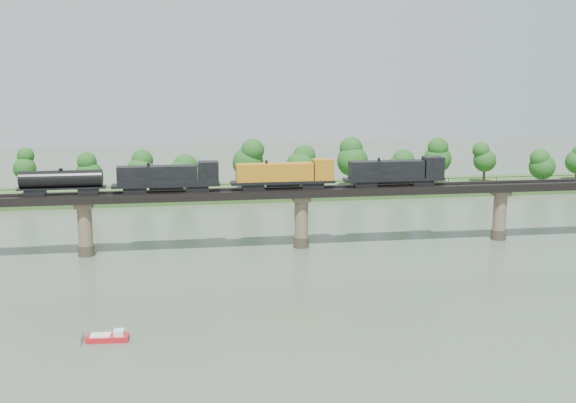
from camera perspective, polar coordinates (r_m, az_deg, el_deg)
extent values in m
plane|color=#3F4E3D|center=(110.38, 3.70, -7.60)|extent=(400.00, 400.00, 0.00)
cube|color=#2D5020|center=(191.52, -1.72, 0.82)|extent=(300.00, 24.00, 1.60)
cylinder|color=#473A2D|center=(137.54, -15.64, -3.73)|extent=(3.00, 3.00, 2.00)
cylinder|color=#79644F|center=(136.47, -15.74, -1.91)|extent=(2.60, 2.60, 9.00)
cube|color=#79644F|center=(135.64, -15.83, -0.26)|extent=(3.20, 3.20, 1.00)
cylinder|color=#473A2D|center=(138.31, 1.05, -3.22)|extent=(3.00, 3.00, 2.00)
cylinder|color=#79644F|center=(137.24, 1.06, -1.40)|extent=(2.60, 2.60, 9.00)
cube|color=#79644F|center=(136.42, 1.07, 0.24)|extent=(3.20, 3.20, 1.00)
cylinder|color=#473A2D|center=(150.14, 16.29, -2.51)|extent=(3.00, 3.00, 2.00)
cylinder|color=#79644F|center=(149.16, 16.39, -0.83)|extent=(2.60, 2.60, 9.00)
cube|color=#79644F|center=(148.40, 16.48, 0.68)|extent=(3.20, 3.20, 1.00)
cube|color=black|center=(136.18, 1.07, 0.75)|extent=(220.00, 5.00, 1.50)
cube|color=black|center=(135.30, 1.12, 1.04)|extent=(220.00, 0.12, 0.16)
cube|color=black|center=(136.76, 1.02, 1.15)|extent=(220.00, 0.12, 0.16)
cube|color=black|center=(133.59, 1.24, 1.18)|extent=(220.00, 0.10, 0.10)
cube|color=black|center=(138.25, 0.90, 1.53)|extent=(220.00, 0.10, 0.10)
cube|color=black|center=(133.66, 1.24, 1.03)|extent=(0.08, 0.08, 0.70)
cube|color=black|center=(138.31, 0.90, 1.38)|extent=(0.08, 0.08, 0.70)
cylinder|color=#382619|center=(192.74, -19.98, 1.01)|extent=(0.70, 0.70, 3.71)
sphere|color=#134514|center=(191.97, -20.08, 2.46)|extent=(5.67, 5.67, 5.67)
sphere|color=#134514|center=(191.55, -20.15, 3.38)|extent=(4.25, 4.25, 4.25)
cylinder|color=#382619|center=(182.47, -15.37, 0.71)|extent=(0.70, 0.70, 3.51)
sphere|color=#134514|center=(181.70, -15.44, 2.16)|extent=(6.31, 6.31, 6.31)
sphere|color=#134514|center=(181.27, -15.49, 3.07)|extent=(4.73, 4.73, 4.73)
cylinder|color=#382619|center=(183.92, -11.51, 0.94)|extent=(0.70, 0.70, 3.34)
sphere|color=#134514|center=(183.18, -11.56, 2.31)|extent=(7.18, 7.18, 7.18)
sphere|color=#134514|center=(182.77, -11.60, 3.18)|extent=(5.39, 5.39, 5.39)
cylinder|color=#382619|center=(181.07, -8.31, 0.81)|extent=(0.70, 0.70, 2.83)
sphere|color=#134514|center=(180.42, -8.34, 1.98)|extent=(8.26, 8.26, 8.26)
sphere|color=#134514|center=(180.06, -8.36, 2.72)|extent=(6.19, 6.19, 6.19)
cylinder|color=#382619|center=(188.22, -3.16, 1.49)|extent=(0.70, 0.70, 3.96)
sphere|color=#134514|center=(187.39, -3.18, 3.08)|extent=(8.07, 8.07, 8.07)
sphere|color=#134514|center=(186.94, -3.19, 4.08)|extent=(6.05, 6.05, 6.05)
cylinder|color=#382619|center=(188.54, 0.99, 1.41)|extent=(0.70, 0.70, 3.27)
sphere|color=#134514|center=(187.84, 1.00, 2.72)|extent=(8.03, 8.03, 8.03)
sphere|color=#134514|center=(187.45, 1.00, 3.54)|extent=(6.02, 6.02, 6.02)
cylinder|color=#382619|center=(192.45, 5.09, 1.67)|extent=(0.70, 0.70, 3.92)
sphere|color=#134514|center=(191.64, 5.11, 3.21)|extent=(8.29, 8.29, 8.29)
sphere|color=#134514|center=(191.20, 5.13, 4.18)|extent=(6.21, 6.21, 6.21)
cylinder|color=#382619|center=(188.84, 8.81, 1.26)|extent=(0.70, 0.70, 3.02)
sphere|color=#134514|center=(188.18, 8.85, 2.46)|extent=(7.74, 7.74, 7.74)
sphere|color=#134514|center=(187.81, 8.87, 3.22)|extent=(5.80, 5.80, 5.80)
cylinder|color=#382619|center=(201.12, 11.68, 1.88)|extent=(0.70, 0.70, 3.80)
sphere|color=#134514|center=(200.36, 11.74, 3.31)|extent=(7.47, 7.47, 7.47)
sphere|color=#134514|center=(199.96, 11.77, 4.21)|extent=(5.60, 5.60, 5.60)
cylinder|color=#382619|center=(206.48, 15.22, 1.90)|extent=(0.70, 0.70, 3.38)
sphere|color=#134514|center=(205.81, 15.28, 3.14)|extent=(6.23, 6.23, 6.23)
sphere|color=#134514|center=(205.45, 15.32, 3.92)|extent=(4.67, 4.67, 4.67)
cylinder|color=#382619|center=(207.36, 19.37, 1.61)|extent=(0.70, 0.70, 2.77)
sphere|color=#134514|center=(206.81, 19.44, 2.62)|extent=(7.04, 7.04, 7.04)
sphere|color=#134514|center=(206.49, 19.48, 3.25)|extent=(5.28, 5.28, 5.28)
cylinder|color=#382619|center=(218.26, 21.82, 1.92)|extent=(0.70, 0.70, 2.94)
cube|color=black|center=(141.83, 10.55, 1.53)|extent=(4.11, 2.47, 1.13)
cube|color=black|center=(138.54, 6.12, 1.43)|extent=(4.11, 2.47, 1.13)
cube|color=black|center=(139.96, 8.37, 1.77)|extent=(19.53, 3.08, 0.51)
cube|color=black|center=(139.22, 7.78, 2.53)|extent=(14.39, 2.78, 3.29)
cube|color=black|center=(142.05, 11.37, 2.71)|extent=(3.70, 3.08, 3.91)
cylinder|color=black|center=(140.06, 8.36, 1.54)|extent=(6.17, 1.44, 1.44)
cube|color=black|center=(136.31, 1.94, 1.32)|extent=(4.11, 2.47, 1.13)
cube|color=black|center=(134.72, -2.80, 1.19)|extent=(4.11, 2.47, 1.13)
cube|color=black|center=(135.27, -0.42, 1.56)|extent=(19.53, 3.08, 0.51)
cube|color=#B87016|center=(134.75, -1.07, 2.34)|extent=(14.39, 2.78, 3.29)
cube|color=#B87016|center=(136.22, 2.80, 2.56)|extent=(3.70, 3.08, 3.91)
cylinder|color=black|center=(135.37, -0.42, 1.32)|extent=(6.17, 1.44, 1.44)
cube|color=black|center=(134.08, -7.17, 1.07)|extent=(4.11, 2.47, 1.13)
cube|color=black|center=(134.29, -12.00, 0.92)|extent=(4.11, 2.47, 1.13)
cube|color=black|center=(133.94, -9.60, 1.30)|extent=(19.53, 3.08, 0.51)
cube|color=black|center=(133.67, -10.28, 2.08)|extent=(14.39, 2.78, 3.29)
cube|color=black|center=(133.66, -6.32, 2.33)|extent=(3.70, 3.08, 3.91)
cylinder|color=black|center=(134.04, -9.59, 1.06)|extent=(6.17, 1.44, 1.44)
cube|color=black|center=(135.04, -15.48, 0.82)|extent=(3.60, 2.26, 1.13)
cube|color=black|center=(136.47, -19.34, 0.69)|extent=(3.60, 2.26, 1.13)
cube|color=black|center=(135.56, -17.44, 1.03)|extent=(15.42, 2.47, 0.31)
cylinder|color=black|center=(135.29, -17.48, 1.72)|extent=(14.39, 3.08, 3.08)
cylinder|color=black|center=(135.04, -17.52, 2.40)|extent=(0.72, 0.72, 0.51)
cube|color=red|center=(96.98, -14.07, -10.44)|extent=(5.42, 2.28, 0.74)
cube|color=white|center=(96.97, -14.58, -10.20)|extent=(2.65, 1.76, 0.26)
cube|color=white|center=(96.48, -13.21, -10.04)|extent=(1.36, 1.36, 0.74)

